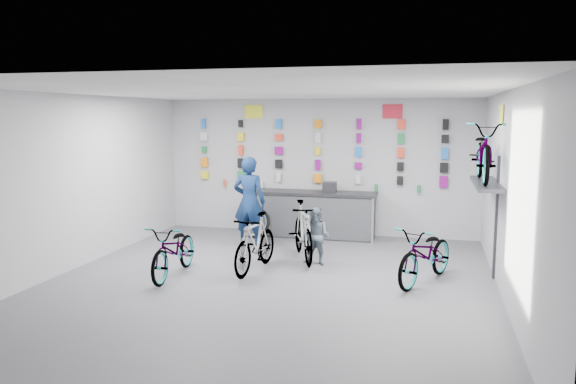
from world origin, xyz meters
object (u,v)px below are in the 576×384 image
(counter, at_px, (314,215))
(bike_service, at_px, (303,231))
(bike_center, at_px, (255,243))
(bike_left, at_px, (174,250))
(bike_right, at_px, (426,254))
(clerk, at_px, (249,202))
(customer, at_px, (317,236))

(counter, bearing_deg, bike_service, -83.97)
(bike_center, bearing_deg, counter, 88.33)
(bike_left, distance_m, bike_right, 4.07)
(counter, height_order, clerk, clerk)
(counter, distance_m, bike_right, 3.75)
(bike_left, height_order, bike_center, bike_center)
(bike_center, height_order, customer, customer)
(bike_right, xyz_separation_m, customer, (-1.90, 0.63, 0.05))
(bike_left, xyz_separation_m, bike_right, (4.02, 0.66, 0.02))
(bike_center, relative_size, customer, 1.59)
(bike_right, relative_size, clerk, 0.96)
(bike_right, height_order, bike_service, bike_service)
(bike_service, relative_size, customer, 1.74)
(clerk, xyz_separation_m, customer, (1.59, -1.04, -0.40))
(bike_left, relative_size, customer, 1.65)
(bike_service, bearing_deg, clerk, 126.97)
(counter, xyz_separation_m, clerk, (-1.08, -1.20, 0.43))
(bike_left, bearing_deg, customer, 28.05)
(counter, bearing_deg, bike_center, -98.04)
(bike_left, bearing_deg, counter, 62.25)
(clerk, bearing_deg, counter, -130.58)
(bike_right, distance_m, customer, 2.00)
(clerk, bearing_deg, bike_center, 112.75)
(counter, distance_m, bike_center, 2.93)
(customer, bearing_deg, bike_service, 150.23)
(bike_left, height_order, customer, customer)
(bike_right, relative_size, bike_service, 0.99)
(bike_service, bearing_deg, bike_right, -44.79)
(bike_right, bearing_deg, customer, -174.15)
(bike_center, relative_size, bike_service, 0.92)
(bike_left, relative_size, bike_right, 0.96)
(bike_right, bearing_deg, bike_left, -146.44)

